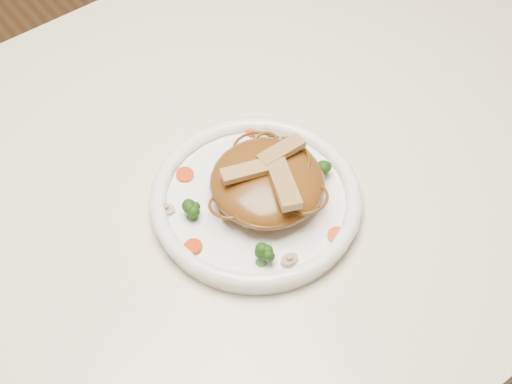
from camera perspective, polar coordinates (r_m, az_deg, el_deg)
table at (r=1.03m, az=-3.39°, el=-2.92°), size 1.20×0.80×0.75m
plate at (r=0.92m, az=-0.00°, el=-0.84°), size 0.29×0.29×0.02m
noodle_mound at (r=0.90m, az=0.86°, el=0.75°), size 0.16×0.16×0.04m
chicken_a at (r=0.89m, az=1.92°, el=3.11°), size 0.06×0.02×0.01m
chicken_b at (r=0.87m, az=-0.71°, el=1.59°), size 0.06×0.04×0.01m
chicken_c at (r=0.86m, az=2.10°, el=0.60°), size 0.05×0.08×0.01m
broccoli_0 at (r=0.95m, az=1.54°, el=3.65°), size 0.03×0.03×0.03m
broccoli_1 at (r=0.89m, az=-4.90°, el=-1.36°), size 0.03×0.03×0.03m
broccoli_2 at (r=0.85m, az=0.42°, el=-4.74°), size 0.04×0.04×0.03m
broccoli_3 at (r=0.92m, az=4.86°, el=1.93°), size 0.03×0.03×0.03m
carrot_0 at (r=0.98m, az=-0.21°, el=4.64°), size 0.03×0.03×0.00m
carrot_1 at (r=0.87m, az=-4.77°, el=-4.13°), size 0.03×0.03×0.00m
carrot_2 at (r=0.95m, az=3.31°, el=2.63°), size 0.03×0.03×0.00m
carrot_3 at (r=0.94m, az=-5.38°, el=1.30°), size 0.02×0.02×0.00m
carrot_4 at (r=0.88m, az=6.11°, el=-3.28°), size 0.03×0.03×0.00m
mushroom_0 at (r=0.86m, az=2.53°, el=-5.15°), size 0.02×0.02×0.01m
mushroom_1 at (r=0.97m, az=2.15°, el=4.02°), size 0.03×0.03×0.01m
mushroom_2 at (r=0.90m, az=-6.81°, el=-1.31°), size 0.03×0.03×0.01m
mushroom_3 at (r=0.97m, az=0.43°, el=4.33°), size 0.03×0.03×0.01m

